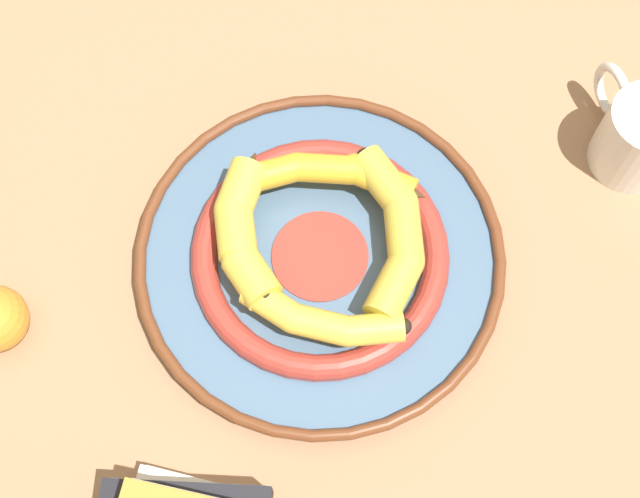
% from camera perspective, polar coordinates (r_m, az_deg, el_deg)
% --- Properties ---
extents(ground_plane, '(2.80, 2.80, 0.00)m').
position_cam_1_polar(ground_plane, '(0.95, -1.92, 0.39)').
color(ground_plane, '#A87A56').
extents(decorative_bowl, '(0.39, 0.39, 0.04)m').
position_cam_1_polar(decorative_bowl, '(0.93, -0.00, -0.52)').
color(decorative_bowl, slate).
rests_on(decorative_bowl, ground_plane).
extents(banana_a, '(0.16, 0.11, 0.03)m').
position_cam_1_polar(banana_a, '(0.87, -0.10, -4.49)').
color(banana_a, yellow).
rests_on(banana_a, decorative_bowl).
extents(banana_b, '(0.16, 0.15, 0.04)m').
position_cam_1_polar(banana_b, '(0.90, 4.77, 0.85)').
color(banana_b, gold).
rests_on(banana_b, decorative_bowl).
extents(banana_c, '(0.16, 0.15, 0.03)m').
position_cam_1_polar(banana_c, '(0.93, 0.63, 4.77)').
color(banana_c, gold).
rests_on(banana_c, decorative_bowl).
extents(banana_d, '(0.15, 0.13, 0.04)m').
position_cam_1_polar(banana_d, '(0.90, -5.01, 1.26)').
color(banana_d, yellow).
rests_on(banana_d, decorative_bowl).
extents(coffee_mug, '(0.13, 0.09, 0.09)m').
position_cam_1_polar(coffee_mug, '(1.01, 19.71, 6.89)').
color(coffee_mug, white).
rests_on(coffee_mug, ground_plane).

